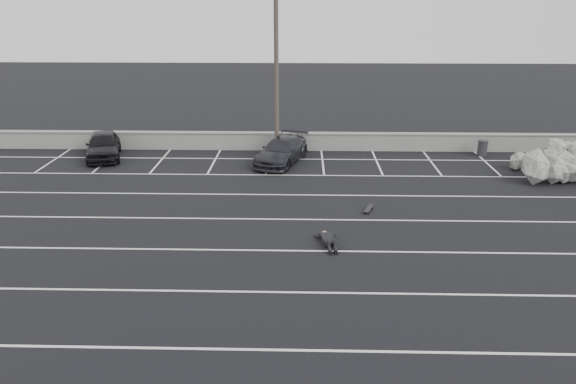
{
  "coord_description": "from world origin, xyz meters",
  "views": [
    {
      "loc": [
        -0.14,
        -18.32,
        8.65
      ],
      "look_at": [
        -0.71,
        3.54,
        1.0
      ],
      "focal_mm": 35.0,
      "sensor_mm": 36.0,
      "label": 1
    }
  ],
  "objects_px": {
    "utility_pole": "(276,68)",
    "person": "(327,236)",
    "car_right": "(282,151)",
    "riprap_pile": "(569,166)",
    "car_left": "(103,145)",
    "trash_bin": "(482,148)",
    "skateboard": "(368,209)"
  },
  "relations": [
    {
      "from": "utility_pole",
      "to": "riprap_pile",
      "type": "distance_m",
      "value": 16.05
    },
    {
      "from": "utility_pole",
      "to": "skateboard",
      "type": "relative_size",
      "value": 10.97
    },
    {
      "from": "trash_bin",
      "to": "person",
      "type": "xyz_separation_m",
      "value": [
        -9.35,
        -12.15,
        -0.23
      ]
    },
    {
      "from": "utility_pole",
      "to": "person",
      "type": "bearing_deg",
      "value": -78.91
    },
    {
      "from": "riprap_pile",
      "to": "skateboard",
      "type": "relative_size",
      "value": 7.07
    },
    {
      "from": "utility_pole",
      "to": "car_left",
      "type": "bearing_deg",
      "value": -172.95
    },
    {
      "from": "car_right",
      "to": "riprap_pile",
      "type": "xyz_separation_m",
      "value": [
        14.55,
        -2.21,
        -0.09
      ]
    },
    {
      "from": "car_right",
      "to": "car_left",
      "type": "bearing_deg",
      "value": -165.98
    },
    {
      "from": "trash_bin",
      "to": "car_right",
      "type": "bearing_deg",
      "value": -171.34
    },
    {
      "from": "utility_pole",
      "to": "person",
      "type": "distance_m",
      "value": 13.42
    },
    {
      "from": "car_left",
      "to": "riprap_pile",
      "type": "distance_m",
      "value": 24.78
    },
    {
      "from": "trash_bin",
      "to": "person",
      "type": "distance_m",
      "value": 15.34
    },
    {
      "from": "skateboard",
      "to": "utility_pole",
      "type": "bearing_deg",
      "value": 135.37
    },
    {
      "from": "riprap_pile",
      "to": "trash_bin",
      "type": "bearing_deg",
      "value": 128.42
    },
    {
      "from": "trash_bin",
      "to": "car_left",
      "type": "bearing_deg",
      "value": -177.34
    },
    {
      "from": "riprap_pile",
      "to": "skateboard",
      "type": "distance_m",
      "value": 11.72
    },
    {
      "from": "skateboard",
      "to": "car_left",
      "type": "bearing_deg",
      "value": 170.59
    },
    {
      "from": "car_left",
      "to": "riprap_pile",
      "type": "bearing_deg",
      "value": -22.64
    },
    {
      "from": "car_right",
      "to": "riprap_pile",
      "type": "relative_size",
      "value": 0.75
    },
    {
      "from": "car_left",
      "to": "skateboard",
      "type": "xyz_separation_m",
      "value": [
        14.02,
        -7.94,
        -0.67
      ]
    },
    {
      "from": "car_right",
      "to": "trash_bin",
      "type": "relative_size",
      "value": 5.15
    },
    {
      "from": "car_left",
      "to": "trash_bin",
      "type": "relative_size",
      "value": 4.86
    },
    {
      "from": "person",
      "to": "riprap_pile",
      "type": "bearing_deg",
      "value": 23.85
    },
    {
      "from": "car_right",
      "to": "skateboard",
      "type": "height_order",
      "value": "car_right"
    },
    {
      "from": "utility_pole",
      "to": "riprap_pile",
      "type": "bearing_deg",
      "value": -15.55
    },
    {
      "from": "riprap_pile",
      "to": "utility_pole",
      "type": "bearing_deg",
      "value": 164.45
    },
    {
      "from": "utility_pole",
      "to": "riprap_pile",
      "type": "height_order",
      "value": "utility_pole"
    },
    {
      "from": "car_left",
      "to": "utility_pole",
      "type": "relative_size",
      "value": 0.46
    },
    {
      "from": "car_right",
      "to": "person",
      "type": "distance_m",
      "value": 10.63
    },
    {
      "from": "riprap_pile",
      "to": "skateboard",
      "type": "bearing_deg",
      "value": -154.74
    },
    {
      "from": "utility_pole",
      "to": "trash_bin",
      "type": "height_order",
      "value": "utility_pole"
    },
    {
      "from": "skateboard",
      "to": "car_right",
      "type": "bearing_deg",
      "value": 138.94
    }
  ]
}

